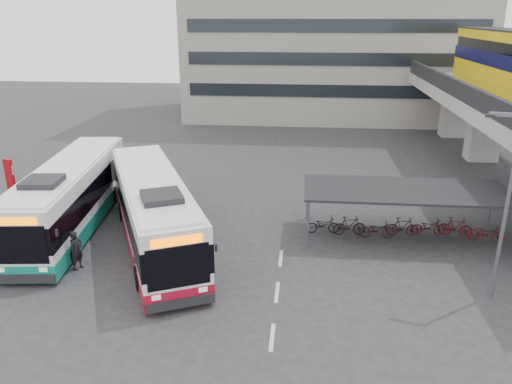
# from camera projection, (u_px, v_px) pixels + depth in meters

# --- Properties ---
(ground) EXTENTS (120.00, 120.00, 0.00)m
(ground) POSITION_uv_depth(u_px,v_px,m) (227.00, 256.00, 23.26)
(ground) COLOR #28282B
(ground) RESTS_ON ground
(bike_shelter) EXTENTS (10.00, 4.00, 2.54)m
(bike_shelter) POSITION_uv_depth(u_px,v_px,m) (404.00, 212.00, 24.84)
(bike_shelter) COLOR #595B60
(bike_shelter) RESTS_ON ground
(road_markings) EXTENTS (0.15, 7.60, 0.01)m
(road_markings) POSITION_uv_depth(u_px,v_px,m) (277.00, 292.00, 20.22)
(road_markings) COLOR beige
(road_markings) RESTS_ON ground
(bus_main) EXTENTS (7.73, 12.55, 3.72)m
(bus_main) POSITION_uv_depth(u_px,v_px,m) (154.00, 212.00, 23.84)
(bus_main) COLOR white
(bus_main) RESTS_ON ground
(bus_teal) EXTENTS (4.07, 12.73, 3.70)m
(bus_teal) POSITION_uv_depth(u_px,v_px,m) (71.00, 196.00, 25.87)
(bus_teal) COLOR white
(bus_teal) RESTS_ON ground
(pedestrian) EXTENTS (0.64, 0.77, 1.80)m
(pedestrian) POSITION_uv_depth(u_px,v_px,m) (76.00, 250.00, 21.81)
(pedestrian) COLOR black
(pedestrian) RESTS_ON ground
(lamp_post) EXTENTS (1.28, 0.44, 7.38)m
(lamp_post) POSITION_uv_depth(u_px,v_px,m) (506.00, 198.00, 18.54)
(lamp_post) COLOR #595B60
(lamp_post) RESTS_ON ground
(sign_totem_north) EXTENTS (0.58, 0.29, 2.71)m
(sign_totem_north) POSITION_uv_depth(u_px,v_px,m) (11.00, 181.00, 29.34)
(sign_totem_north) COLOR maroon
(sign_totem_north) RESTS_ON ground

